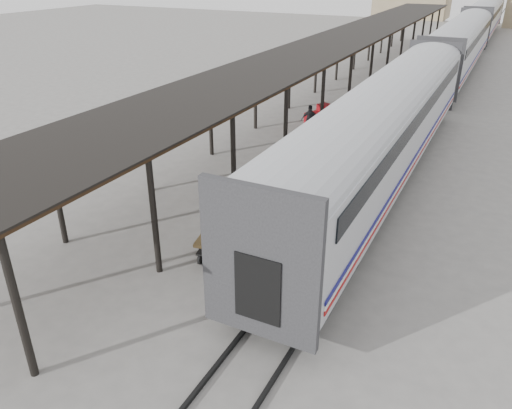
{
  "coord_description": "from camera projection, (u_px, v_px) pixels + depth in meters",
  "views": [
    {
      "loc": [
        7.51,
        -12.66,
        9.02
      ],
      "look_at": [
        0.8,
        0.66,
        1.7
      ],
      "focal_mm": 35.0,
      "sensor_mm": 36.0,
      "label": 1
    }
  ],
  "objects": [
    {
      "name": "suitcase_stack",
      "position": [
        221.0,
        219.0,
        17.06
      ],
      "size": [
        1.35,
        1.35,
        0.56
      ],
      "rotation": [
        0.0,
        0.0,
        0.22
      ],
      "color": "#333235",
      "rests_on": "baggage_cart"
    },
    {
      "name": "pedestrian",
      "position": [
        310.0,
        120.0,
        28.35
      ],
      "size": [
        1.08,
        0.69,
        1.7
      ],
      "primitive_type": "imported",
      "rotation": [
        0.0,
        0.0,
        3.44
      ],
      "color": "black",
      "rests_on": "ground"
    },
    {
      "name": "train",
      "position": [
        459.0,
        44.0,
        41.78
      ],
      "size": [
        3.45,
        76.01,
        4.01
      ],
      "color": "silver",
      "rests_on": "ground"
    },
    {
      "name": "ground",
      "position": [
        227.0,
        252.0,
        17.16
      ],
      "size": [
        160.0,
        160.0,
        0.0
      ],
      "primitive_type": "plane",
      "color": "slate",
      "rests_on": "ground"
    },
    {
      "name": "luggage_tug",
      "position": [
        321.0,
        119.0,
        29.07
      ],
      "size": [
        1.62,
        1.95,
        1.48
      ],
      "rotation": [
        0.0,
        0.0,
        -0.43
      ],
      "color": "maroon",
      "rests_on": "ground"
    },
    {
      "name": "baggage_cart",
      "position": [
        223.0,
        235.0,
        16.92
      ],
      "size": [
        1.74,
        2.61,
        0.86
      ],
      "rotation": [
        0.0,
        0.0,
        0.22
      ],
      "color": "brown",
      "rests_on": "ground"
    },
    {
      "name": "canopy",
      "position": [
        349.0,
        37.0,
        36.01
      ],
      "size": [
        4.9,
        64.3,
        4.15
      ],
      "color": "#422B19",
      "rests_on": "ground"
    },
    {
      "name": "porter",
      "position": [
        219.0,
        216.0,
        15.84
      ],
      "size": [
        0.5,
        0.67,
        1.69
      ],
      "primitive_type": "imported",
      "rotation": [
        0.0,
        0.0,
        1.41
      ],
      "color": "navy",
      "rests_on": "baggage_cart"
    },
    {
      "name": "rails",
      "position": [
        454.0,
        76.0,
        43.1
      ],
      "size": [
        1.54,
        150.0,
        0.12
      ],
      "color": "black",
      "rests_on": "ground"
    }
  ]
}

